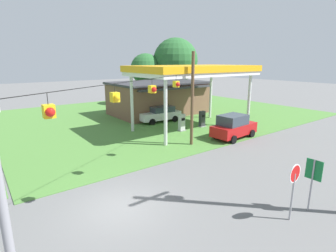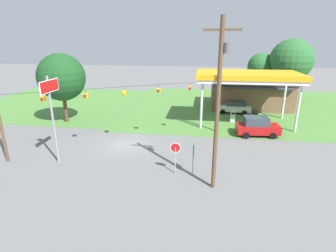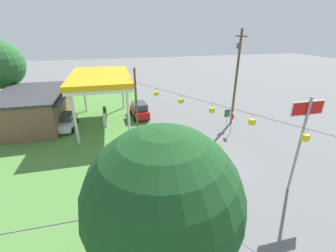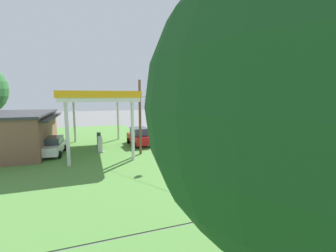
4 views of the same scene
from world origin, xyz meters
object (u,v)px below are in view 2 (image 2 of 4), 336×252
object	(u,v)px
car_at_pumps_front	(257,126)
utility_pole_main	(219,100)
gas_station_canopy	(248,77)
tree_far_back	(291,61)
stop_sign_overhead	(51,102)
tree_behind_station	(261,67)
route_sign	(194,154)
gas_station_store	(250,94)
fuel_pump_far	(255,117)
fuel_pump_near	(233,116)
car_at_pumps_rear	(234,107)
stop_sign_roadside	(175,151)
tree_west_verge	(62,77)

from	to	relation	value
car_at_pumps_front	utility_pole_main	size ratio (longest dim) A/B	0.41
gas_station_canopy	tree_far_back	size ratio (longest dim) A/B	1.18
gas_station_canopy	car_at_pumps_front	size ratio (longest dim) A/B	2.60
stop_sign_overhead	tree_behind_station	distance (m)	35.64
gas_station_canopy	tree_behind_station	xyz separation A→B (m)	(4.47, 15.56, -0.28)
route_sign	gas_station_store	bearing A→B (deg)	71.87
fuel_pump_far	tree_far_back	world-z (taller)	tree_far_back
fuel_pump_near	car_at_pumps_rear	world-z (taller)	car_at_pumps_rear
route_sign	fuel_pump_far	bearing A→B (deg)	64.01
fuel_pump_far	stop_sign_roadside	world-z (taller)	stop_sign_roadside
tree_behind_station	car_at_pumps_front	bearing A→B (deg)	-100.54
tree_behind_station	stop_sign_overhead	bearing A→B (deg)	-126.22
route_sign	utility_pole_main	size ratio (longest dim) A/B	0.22
route_sign	stop_sign_overhead	bearing A→B (deg)	176.23
gas_station_store	stop_sign_overhead	distance (m)	28.56
fuel_pump_near	stop_sign_roadside	distance (m)	14.89
gas_station_store	stop_sign_roadside	world-z (taller)	gas_station_store
fuel_pump_far	car_at_pumps_rear	world-z (taller)	car_at_pumps_rear
stop_sign_roadside	tree_west_verge	world-z (taller)	tree_west_verge
stop_sign_roadside	car_at_pumps_front	bearing A→B (deg)	-129.03
car_at_pumps_rear	utility_pole_main	distance (m)	20.79
route_sign	utility_pole_main	world-z (taller)	utility_pole_main
gas_station_canopy	fuel_pump_near	bearing A→B (deg)	-179.93
car_at_pumps_front	tree_behind_station	bearing A→B (deg)	74.98
gas_station_canopy	stop_sign_overhead	size ratio (longest dim) A/B	1.65
stop_sign_roadside	tree_behind_station	size ratio (longest dim) A/B	0.33
gas_station_canopy	route_sign	bearing A→B (deg)	-111.41
stop_sign_overhead	tree_far_back	size ratio (longest dim) A/B	0.72
car_at_pumps_rear	tree_behind_station	bearing A→B (deg)	-111.05
gas_station_store	fuel_pump_far	xyz separation A→B (m)	(-0.52, -8.41, -1.24)
gas_station_canopy	tree_behind_station	world-z (taller)	tree_behind_station
gas_station_store	car_at_pumps_front	bearing A→B (deg)	-94.88
gas_station_canopy	tree_far_back	distance (m)	16.06
gas_station_store	gas_station_canopy	bearing A→B (deg)	-102.40
fuel_pump_near	tree_far_back	xyz separation A→B (m)	(9.88, 13.56, 5.75)
gas_station_canopy	utility_pole_main	xyz separation A→B (m)	(-3.98, -15.40, 0.54)
stop_sign_overhead	tree_behind_station	bearing A→B (deg)	53.78
fuel_pump_near	fuel_pump_far	bearing A→B (deg)	0.00
tree_behind_station	tree_far_back	world-z (taller)	tree_far_back
car_at_pumps_front	route_sign	bearing A→B (deg)	-127.78
tree_west_verge	utility_pole_main	bearing A→B (deg)	-36.02
stop_sign_roadside	utility_pole_main	bearing A→B (deg)	150.67
fuel_pump_far	tree_behind_station	xyz separation A→B (m)	(3.15, 15.56, 4.52)
gas_station_store	tree_behind_station	world-z (taller)	tree_behind_station
car_at_pumps_front	gas_station_store	bearing A→B (deg)	80.63
stop_sign_roadside	utility_pole_main	size ratio (longest dim) A/B	0.23
gas_station_canopy	car_at_pumps_rear	bearing A→B (deg)	99.24
gas_station_store	fuel_pump_far	distance (m)	8.52
car_at_pumps_rear	route_sign	size ratio (longest dim) A/B	1.95
stop_sign_roadside	fuel_pump_near	bearing A→B (deg)	-111.69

